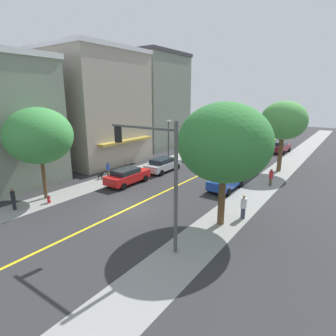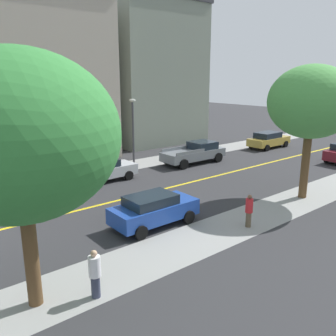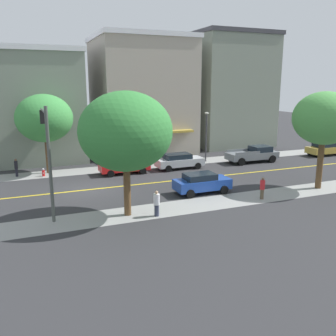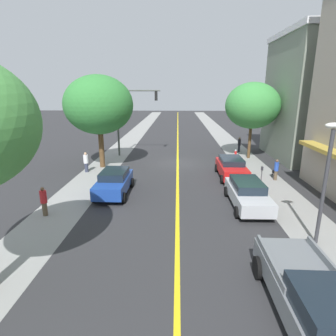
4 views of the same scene
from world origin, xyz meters
name	(u,v)px [view 4 (image 4 of 4)]	position (x,y,z in m)	size (l,w,h in m)	color
ground_plane	(178,163)	(0.00, 0.00, 0.00)	(140.00, 140.00, 0.00)	#2D2D30
sidewalk_left	(249,164)	(-6.55, 0.00, 0.00)	(2.84, 126.00, 0.01)	gray
sidewalk_right	(108,162)	(6.55, 0.00, 0.00)	(2.84, 126.00, 0.01)	gray
road_centerline_stripe	(178,163)	(0.00, 0.00, 0.00)	(0.20, 126.00, 0.00)	yellow
brick_apartment_block	(333,97)	(-14.58, -2.56, 5.88)	(10.46, 9.54, 11.73)	gray
street_tree_left_near	(99,105)	(6.62, 1.54, 5.33)	(5.72, 5.72, 7.77)	brown
street_tree_right_corner	(252,106)	(-7.06, -2.28, 5.10)	(5.11, 5.11, 7.28)	brown
fire_hydrant	(236,153)	(-5.87, -2.78, 0.37)	(0.44, 0.24, 0.74)	red
parking_meter	(262,173)	(-5.93, 5.99, 0.89)	(0.12, 0.18, 1.35)	#4C4C51
traffic_light_mast	(130,111)	(4.82, -2.93, 4.56)	(4.38, 0.32, 6.93)	#474C47
street_lamp	(327,170)	(-6.08, 13.83, 3.36)	(0.70, 0.36, 5.28)	#38383D
red_sedan_left_curb	(231,167)	(-4.13, 4.24, 0.80)	(2.07, 4.57, 1.51)	red
silver_sedan_left_curb	(247,193)	(-4.02, 9.80, 0.80)	(2.06, 4.73, 1.50)	#B7BABF
blue_sedan_right_curb	(114,182)	(4.09, 8.11, 0.81)	(2.02, 4.29, 1.54)	#1E429E
grey_pickup_truck	(316,301)	(-3.85, 18.37, 0.87)	(2.33, 5.59, 1.70)	slate
pedestrian_red_shirt	(44,201)	(7.11, 11.46, 0.84)	(0.35, 0.35, 1.61)	brown
pedestrian_blue_shirt	(276,169)	(-7.33, 4.82, 0.84)	(0.32, 0.32, 1.59)	brown
pedestrian_white_shirt	(86,162)	(7.51, 3.18, 0.86)	(0.40, 0.40, 1.66)	#33384C
pedestrian_black_shirt	(239,144)	(-6.68, -5.01, 0.87)	(0.31, 0.31, 1.63)	black
small_dog	(274,172)	(-7.52, 3.92, 0.36)	(0.28, 0.73, 0.55)	black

